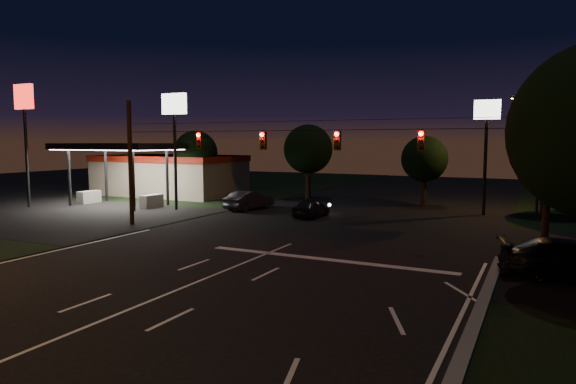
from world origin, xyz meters
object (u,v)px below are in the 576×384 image
Objects in this scene: utility_pole_right at (543,264)px; car_cross at (573,260)px; car_oncoming_a at (311,208)px; car_oncoming_b at (249,200)px.

car_cross is (1.01, -2.43, 0.79)m from utility_pole_right.
utility_pole_right is at bearing 151.05° from car_oncoming_a.
utility_pole_right is 23.20m from car_oncoming_b.
car_cross is (22.01, -12.27, 0.04)m from car_oncoming_b.
car_oncoming_b is 25.20m from car_cross.
utility_pole_right is 17.11m from car_oncoming_a.
car_oncoming_b is at bearing -13.86° from car_oncoming_a.
car_oncoming_b is at bearing 48.36° from car_cross.
car_cross is (15.95, -10.75, 0.13)m from car_oncoming_a.
car_cross is at bearing 146.18° from car_oncoming_a.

